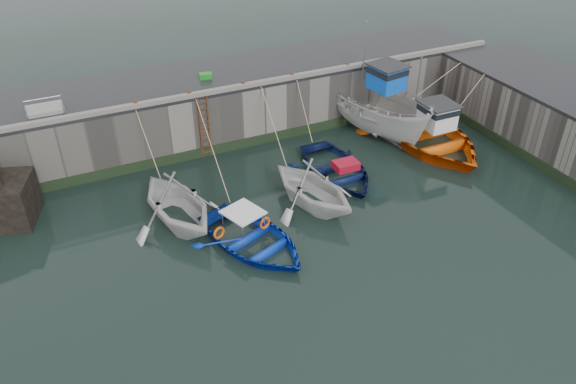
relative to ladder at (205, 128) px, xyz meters
name	(u,v)px	position (x,y,z in m)	size (l,w,h in m)	color
ground	(342,264)	(2.00, -9.91, -1.59)	(120.00, 120.00, 0.00)	black
quay_back	(226,102)	(2.00, 2.59, -0.09)	(30.00, 5.00, 3.00)	slate
quay_right	(576,126)	(16.50, -7.41, -0.09)	(5.00, 15.00, 3.00)	slate
road_back	(224,73)	(2.00, 2.59, 1.49)	(30.00, 5.00, 0.16)	black
kerb_back	(240,86)	(2.00, 0.24, 1.67)	(30.00, 0.30, 0.20)	slate
algae_back	(244,143)	(2.00, 0.05, -1.34)	(30.00, 0.08, 0.50)	black
algae_right	(531,159)	(13.96, -7.41, -1.34)	(0.08, 15.00, 0.50)	black
ladder	(205,128)	(0.00, 0.00, 0.00)	(0.51, 0.08, 3.20)	#3F1E0F
boat_near_white	(179,222)	(-2.81, -4.72, -1.59)	(4.23, 4.90, 2.58)	silver
boat_near_white_rope	(157,180)	(-2.81, -1.07, -1.59)	(0.04, 3.48, 3.10)	tan
boat_near_blue	(253,245)	(-0.61, -7.46, -1.59)	(3.71, 5.20, 1.08)	#0C33B7
boat_near_blue_rope	(212,183)	(-0.61, -2.44, -1.59)	(0.04, 5.67, 3.10)	tan
boat_near_blacktrim	(312,205)	(2.77, -5.95, -1.59)	(4.02, 4.65, 2.45)	silver
boat_near_blacktrim_rope	(272,160)	(2.77, -1.68, -1.59)	(0.04, 4.39, 3.10)	tan
boat_near_navy	(336,174)	(4.97, -4.23, -1.59)	(3.69, 5.17, 1.07)	#0A1543
boat_near_navy_rope	(304,143)	(4.97, -0.82, -1.59)	(0.04, 3.17, 3.10)	tan
boat_far_white	(376,110)	(8.96, -1.22, -0.35)	(4.04, 8.07, 5.98)	silver
boat_far_orange	(427,135)	(10.62, -3.55, -1.08)	(5.51, 7.66, 4.58)	#E85C0C
fish_crate	(206,76)	(0.90, 2.12, 1.71)	(0.61, 0.39, 0.27)	#188820
railing	(45,109)	(-6.75, 1.33, 1.77)	(1.60, 1.05, 1.00)	#A5A8AD
bollard_a	(135,104)	(-3.00, 0.34, 1.71)	(0.18, 0.18, 0.28)	#3F1E0F
bollard_b	(189,94)	(-0.50, 0.34, 1.71)	(0.18, 0.18, 0.28)	#3F1E0F
bollard_c	(243,84)	(2.20, 0.34, 1.71)	(0.18, 0.18, 0.28)	#3F1E0F
bollard_d	(292,75)	(4.80, 0.34, 1.71)	(0.18, 0.18, 0.28)	#3F1E0F
bollard_e	(347,65)	(8.00, 0.34, 1.71)	(0.18, 0.18, 0.28)	#3F1E0F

